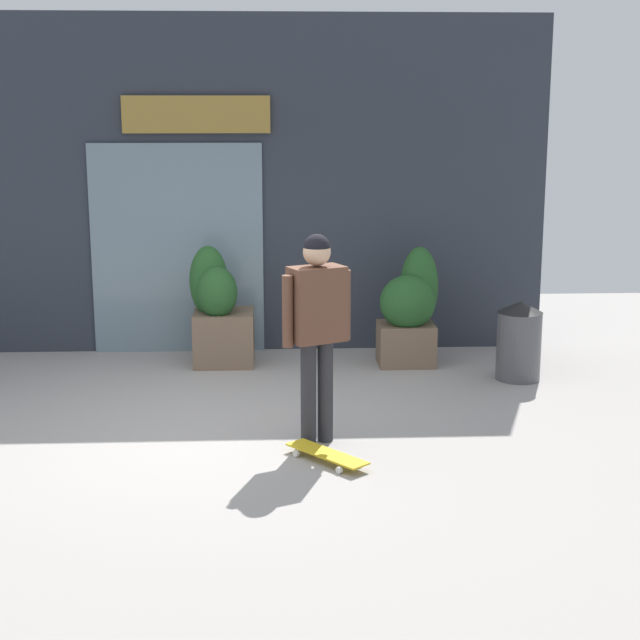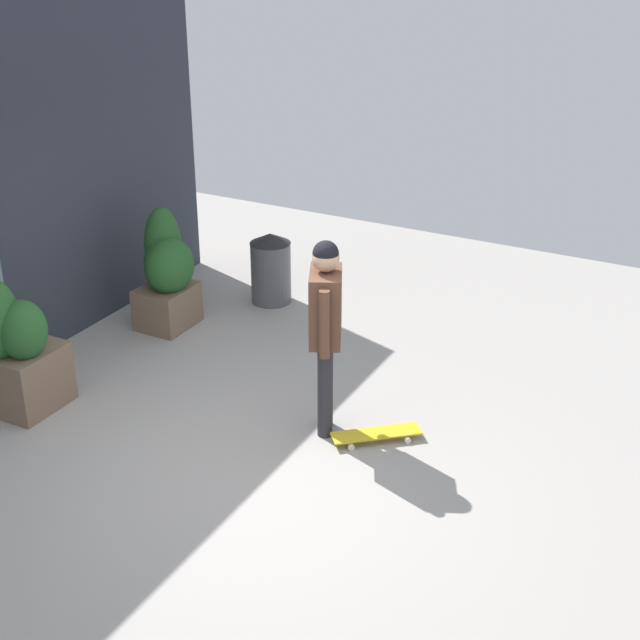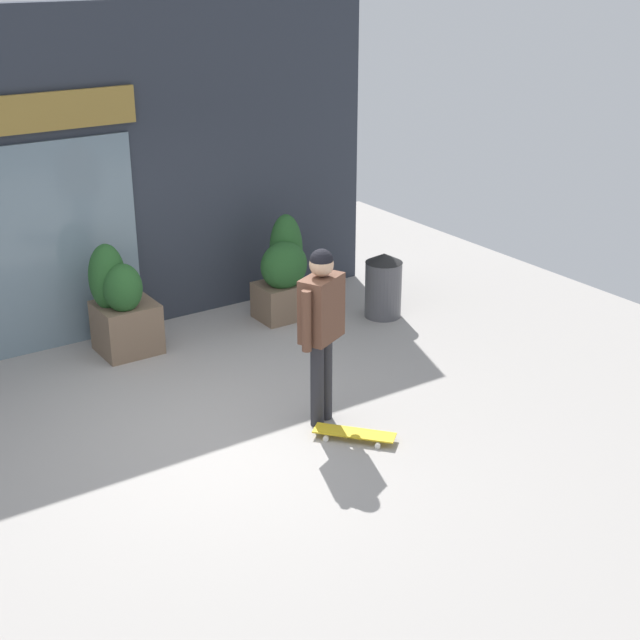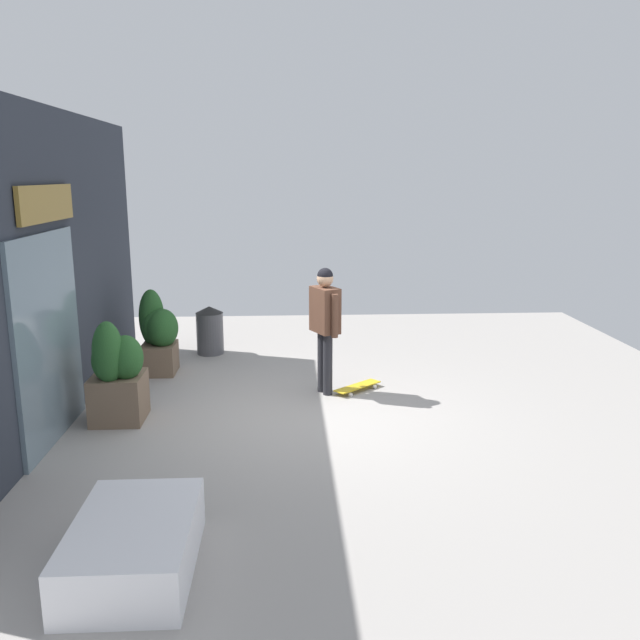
% 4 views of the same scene
% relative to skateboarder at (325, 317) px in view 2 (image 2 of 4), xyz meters
% --- Properties ---
extents(ground_plane, '(12.00, 12.00, 0.00)m').
position_rel_skateboarder_xyz_m(ground_plane, '(-0.84, 0.41, -1.09)').
color(ground_plane, '#9E9993').
extents(skateboarder, '(0.57, 0.43, 1.76)m').
position_rel_skateboarder_xyz_m(skateboarder, '(0.00, 0.00, 0.00)').
color(skateboarder, '#28282D').
rests_on(skateboarder, ground_plane).
extents(skateboard, '(0.65, 0.71, 0.08)m').
position_rel_skateboarder_xyz_m(skateboard, '(0.06, -0.47, -1.03)').
color(skateboard, gold).
rests_on(skateboard, ground_plane).
extents(planter_box_left, '(0.66, 0.61, 1.28)m').
position_rel_skateboarder_xyz_m(planter_box_left, '(1.13, 2.48, -0.47)').
color(planter_box_left, brown).
rests_on(planter_box_left, ground_plane).
extents(planter_box_right, '(0.69, 0.65, 1.29)m').
position_rel_skateboarder_xyz_m(planter_box_right, '(-0.96, 2.61, -0.48)').
color(planter_box_right, brown).
rests_on(planter_box_right, ground_plane).
extents(trash_bin, '(0.46, 0.46, 0.82)m').
position_rel_skateboarder_xyz_m(trash_bin, '(2.16, 1.82, -0.68)').
color(trash_bin, '#4C4C51').
rests_on(trash_bin, ground_plane).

